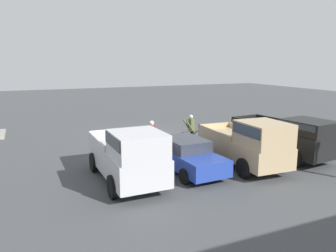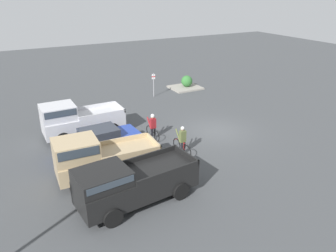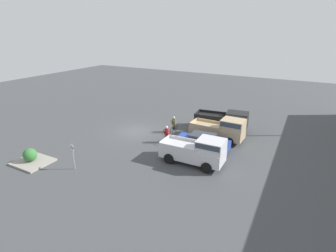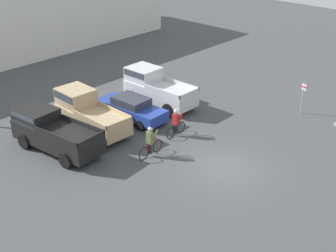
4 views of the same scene
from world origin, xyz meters
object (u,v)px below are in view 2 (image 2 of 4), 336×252
Objects in this scene: pickup_truck_0 at (131,182)px; fire_lane_sign at (154,82)px; pickup_truck_1 at (98,157)px; shrub at (187,81)px; pickup_truck_2 at (77,119)px; sedan_0 at (99,140)px; cyclist_1 at (182,140)px; cyclist_0 at (153,126)px.

fire_lane_sign is at bearing -29.47° from pickup_truck_0.
pickup_truck_0 is at bearing -167.80° from pickup_truck_1.
pickup_truck_2 is at bearing 117.08° from shrub.
cyclist_1 is at bearing -121.18° from sedan_0.
pickup_truck_1 reaches higher than shrub.
pickup_truck_1 is 13.67m from fire_lane_sign.
shrub is at bearing -41.80° from cyclist_0.
cyclist_1 is at bearing 147.77° from shrub.
cyclist_0 is 2.78m from cyclist_1.
pickup_truck_2 reaches higher than sedan_0.
pickup_truck_0 is 5.22× the size of shrub.
pickup_truck_2 is at bearing 58.14° from cyclist_0.
fire_lane_sign is (13.68, -7.73, 0.19)m from pickup_truck_0.
fire_lane_sign is at bearing -42.78° from sedan_0.
shrub is at bearing -46.43° from pickup_truck_1.
cyclist_0 is 8.77m from fire_lane_sign.
fire_lane_sign is (7.86, -3.86, 0.45)m from cyclist_0.
pickup_truck_0 is 3.00× the size of cyclist_1.
sedan_0 is 2.83× the size of cyclist_0.
sedan_0 is at bearing -17.99° from pickup_truck_1.
pickup_truck_0 is 1.16× the size of sedan_0.
pickup_truck_2 is (2.80, 0.61, 0.46)m from sedan_0.
pickup_truck_0 is 18.71m from shrub.
fire_lane_sign is (10.58, -3.26, 0.45)m from cyclist_1.
fire_lane_sign is 1.99× the size of shrub.
pickup_truck_1 is 1.08× the size of sedan_0.
pickup_truck_2 reaches higher than cyclist_1.
cyclist_1 reaches higher than cyclist_0.
pickup_truck_2 is 3.00× the size of cyclist_0.
pickup_truck_0 is 5.65m from sedan_0.
cyclist_1 is at bearing -87.25° from pickup_truck_1.
pickup_truck_0 is at bearing 146.35° from cyclist_0.
pickup_truck_0 is at bearing 141.24° from shrub.
pickup_truck_0 reaches higher than cyclist_0.
pickup_truck_2 is 9.62m from fire_lane_sign.
sedan_0 is 4.49× the size of shrub.
pickup_truck_1 is at bearing 92.75° from cyclist_1.
fire_lane_sign is at bearing -37.64° from pickup_truck_1.
shrub is (8.95, -11.43, -0.04)m from sedan_0.
shrub is at bearing -77.20° from fire_lane_sign.
pickup_truck_1 reaches higher than sedan_0.
pickup_truck_2 is 7.18m from cyclist_1.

